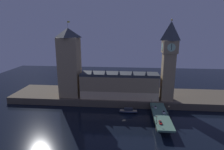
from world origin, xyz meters
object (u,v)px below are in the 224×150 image
at_px(clock_tower, 169,59).
at_px(victoria_tower, 70,63).
at_px(pedestrian_far_rail, 152,107).
at_px(street_lamp_mid, 169,109).
at_px(car_southbound_trail, 164,112).
at_px(car_northbound_lead, 155,107).
at_px(boat_upstream, 128,111).
at_px(street_lamp_far, 152,102).
at_px(pedestrian_mid_walk, 168,113).
at_px(street_lamp_near, 157,119).
at_px(car_northbound_trail, 160,122).
at_px(pedestrian_near_rail, 156,121).

bearing_deg(clock_tower, victoria_tower, 177.58).
height_order(pedestrian_far_rail, street_lamp_mid, street_lamp_mid).
bearing_deg(street_lamp_mid, car_southbound_trail, 134.64).
xyz_separation_m(car_northbound_lead, pedestrian_far_rail, (-2.52, -0.91, 0.29)).
bearing_deg(boat_upstream, street_lamp_far, 3.08).
distance_m(pedestrian_mid_walk, street_lamp_mid, 3.56).
height_order(clock_tower, street_lamp_far, clock_tower).
distance_m(victoria_tower, car_southbound_trail, 93.49).
bearing_deg(pedestrian_far_rail, car_northbound_lead, 19.88).
bearing_deg(street_lamp_near, car_northbound_trail, 22.62).
height_order(car_northbound_trail, pedestrian_far_rail, pedestrian_far_rail).
height_order(pedestrian_far_rail, boat_upstream, pedestrian_far_rail).
bearing_deg(street_lamp_near, pedestrian_mid_walk, 55.67).
relative_size(car_southbound_trail, street_lamp_far, 0.63).
bearing_deg(pedestrian_mid_walk, boat_upstream, 155.84).
height_order(car_northbound_trail, car_southbound_trail, car_southbound_trail).
xyz_separation_m(victoria_tower, car_northbound_trail, (76.96, -48.94, -31.09)).
bearing_deg(car_northbound_lead, pedestrian_far_rail, -160.12).
height_order(pedestrian_mid_walk, street_lamp_mid, street_lamp_mid).
relative_size(victoria_tower, street_lamp_far, 10.28).
bearing_deg(pedestrian_mid_walk, street_lamp_mid, -56.73).
distance_m(clock_tower, street_lamp_mid, 45.74).
relative_size(car_northbound_lead, street_lamp_far, 0.60).
bearing_deg(street_lamp_mid, victoria_tower, 157.35).
bearing_deg(pedestrian_far_rail, street_lamp_near, -90.88).
height_order(car_northbound_lead, boat_upstream, car_northbound_lead).
relative_size(street_lamp_far, boat_upstream, 0.42).
relative_size(pedestrian_mid_walk, street_lamp_near, 0.29).
height_order(car_northbound_trail, street_lamp_near, street_lamp_near).
height_order(victoria_tower, street_lamp_far, victoria_tower).
xyz_separation_m(car_northbound_trail, street_lamp_far, (-2.92, 28.22, 3.59)).
relative_size(clock_tower, street_lamp_near, 11.67).
height_order(car_northbound_trail, street_lamp_mid, street_lamp_mid).
relative_size(clock_tower, car_northbound_lead, 17.48).
bearing_deg(pedestrian_far_rail, car_northbound_trail, -84.21).
distance_m(pedestrian_far_rail, boat_upstream, 20.05).
xyz_separation_m(pedestrian_far_rail, boat_upstream, (-19.14, 2.41, -5.49)).
distance_m(pedestrian_near_rail, pedestrian_far_rail, 23.10).
xyz_separation_m(car_northbound_trail, pedestrian_near_rail, (-2.52, 1.70, 0.22)).
bearing_deg(clock_tower, pedestrian_far_rail, -125.73).
distance_m(street_lamp_mid, boat_upstream, 33.83).
distance_m(car_northbound_trail, pedestrian_near_rail, 3.05).
bearing_deg(pedestrian_far_rail, car_southbound_trail, -47.85).
bearing_deg(victoria_tower, clock_tower, -2.42).
xyz_separation_m(pedestrian_near_rail, street_lamp_mid, (10.47, 11.81, 3.55)).
bearing_deg(clock_tower, street_lamp_near, -107.98).
relative_size(street_lamp_mid, street_lamp_far, 1.05).
bearing_deg(car_southbound_trail, street_lamp_mid, -45.36).
height_order(car_southbound_trail, street_lamp_far, street_lamp_far).
xyz_separation_m(pedestrian_far_rail, street_lamp_far, (-0.40, 3.42, 3.29)).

